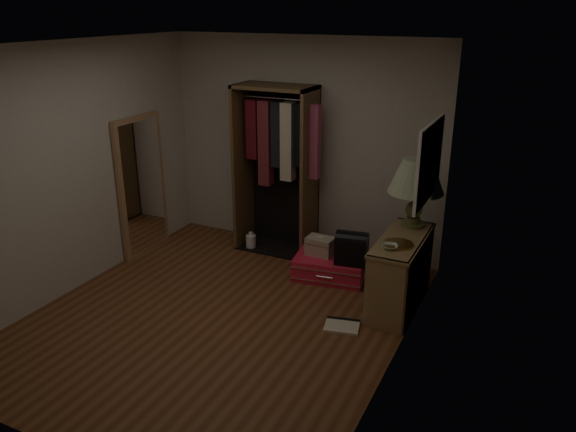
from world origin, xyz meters
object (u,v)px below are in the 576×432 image
Objects in this scene: train_case at (320,246)px; white_jug at (251,241)px; floor_mirror at (142,186)px; open_wardrobe at (279,155)px; black_bag at (352,247)px; pink_suitcase at (331,266)px; table_lamp at (416,178)px; console_bookshelf at (401,269)px.

train_case is 1.14m from white_jug.
floor_mirror reaches higher than white_jug.
open_wardrobe is 5.45× the size of black_bag.
black_bag is at bearing -23.15° from pink_suitcase.
train_case is 1.37m from table_lamp.
open_wardrobe is at bearing 146.31° from black_bag.
console_bookshelf is 0.94m from table_lamp.
console_bookshelf is 2.07m from open_wardrobe.
white_jug is at bearing 166.82° from train_case.
floor_mirror reaches higher than console_bookshelf.
console_bookshelf is 0.64m from black_bag.
console_bookshelf reaches higher than white_jug.
console_bookshelf is 5.09× the size of white_jug.
pink_suitcase is 2.36× the size of black_bag.
black_bag is 1.04m from table_lamp.
floor_mirror is 3.29m from table_lamp.
train_case is 0.41m from black_bag.
floor_mirror is 7.73× the size of white_jug.
black_bag is at bearing 161.41° from console_bookshelf.
white_jug is (-1.20, 0.28, -0.03)m from pink_suitcase.
open_wardrobe is at bearing 157.42° from console_bookshelf.
open_wardrobe is 1.80m from table_lamp.
train_case is at bearing -15.13° from white_jug.
table_lamp reaches higher than console_bookshelf.
table_lamp is (1.75, -0.39, 0.06)m from open_wardrobe.
floor_mirror is at bearing -179.23° from console_bookshelf.
black_bag is (0.27, -0.07, 0.32)m from pink_suitcase.
pink_suitcase is (0.88, -0.45, -1.10)m from open_wardrobe.
table_lamp is 2.40m from white_jug.
pink_suitcase is at bearing 7.64° from floor_mirror.
pink_suitcase is 1.23× the size of table_lamp.
table_lamp is (1.01, 0.07, 0.92)m from train_case.
console_bookshelf is 0.66× the size of floor_mirror.
black_bag is at bearing -167.93° from table_lamp.
open_wardrobe is 1.48m from black_bag.
train_case is (0.74, -0.46, -0.87)m from open_wardrobe.
open_wardrobe reaches higher than white_jug.
floor_mirror is 1.92× the size of pink_suitcase.
train_case is at bearing 174.16° from pink_suitcase.
floor_mirror is 2.67m from black_bag.
floor_mirror is 4.52× the size of black_bag.
white_jug is at bearing -152.21° from open_wardrobe.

